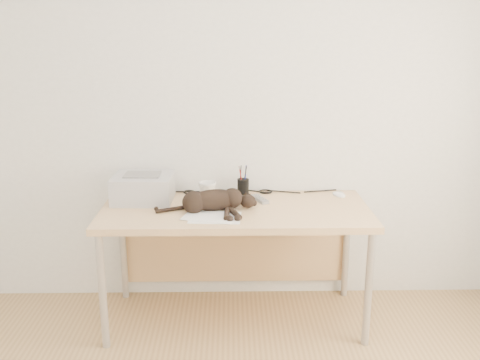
{
  "coord_description": "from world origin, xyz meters",
  "views": [
    {
      "loc": [
        -0.03,
        -1.64,
        1.76
      ],
      "look_at": [
        0.03,
        1.34,
        0.93
      ],
      "focal_mm": 40.0,
      "sensor_mm": 36.0,
      "label": 1
    }
  ],
  "objects_px": {
    "printer": "(143,188)",
    "pen_cup": "(243,187)",
    "mug": "(207,190)",
    "desk": "(235,224)",
    "cat": "(212,201)",
    "mouse": "(339,193)"
  },
  "relations": [
    {
      "from": "desk",
      "to": "mug",
      "type": "relative_size",
      "value": 14.36
    },
    {
      "from": "printer",
      "to": "mug",
      "type": "distance_m",
      "value": 0.4
    },
    {
      "from": "cat",
      "to": "pen_cup",
      "type": "relative_size",
      "value": 3.13
    },
    {
      "from": "mouse",
      "to": "mug",
      "type": "bearing_deg",
      "value": 159.11
    },
    {
      "from": "printer",
      "to": "mouse",
      "type": "relative_size",
      "value": 3.27
    },
    {
      "from": "pen_cup",
      "to": "desk",
      "type": "bearing_deg",
      "value": -106.1
    },
    {
      "from": "printer",
      "to": "mouse",
      "type": "height_order",
      "value": "printer"
    },
    {
      "from": "cat",
      "to": "mouse",
      "type": "bearing_deg",
      "value": 9.03
    },
    {
      "from": "desk",
      "to": "cat",
      "type": "distance_m",
      "value": 0.28
    },
    {
      "from": "pen_cup",
      "to": "mug",
      "type": "bearing_deg",
      "value": -162.31
    },
    {
      "from": "pen_cup",
      "to": "mouse",
      "type": "xyz_separation_m",
      "value": [
        0.61,
        -0.03,
        -0.04
      ]
    },
    {
      "from": "cat",
      "to": "mug",
      "type": "distance_m",
      "value": 0.25
    },
    {
      "from": "desk",
      "to": "pen_cup",
      "type": "bearing_deg",
      "value": 73.9
    },
    {
      "from": "desk",
      "to": "mug",
      "type": "distance_m",
      "value": 0.28
    },
    {
      "from": "printer",
      "to": "cat",
      "type": "relative_size",
      "value": 0.61
    },
    {
      "from": "printer",
      "to": "mug",
      "type": "relative_size",
      "value": 3.31
    },
    {
      "from": "mug",
      "to": "desk",
      "type": "bearing_deg",
      "value": -32.15
    },
    {
      "from": "desk",
      "to": "pen_cup",
      "type": "height_order",
      "value": "pen_cup"
    },
    {
      "from": "printer",
      "to": "pen_cup",
      "type": "bearing_deg",
      "value": 10.45
    },
    {
      "from": "printer",
      "to": "mug",
      "type": "bearing_deg",
      "value": 6.13
    },
    {
      "from": "desk",
      "to": "cat",
      "type": "relative_size",
      "value": 2.67
    },
    {
      "from": "mug",
      "to": "pen_cup",
      "type": "distance_m",
      "value": 0.24
    }
  ]
}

